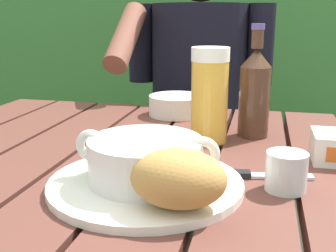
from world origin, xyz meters
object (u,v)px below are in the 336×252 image
(table_knife, at_px, (249,175))
(person_eating, at_px, (196,95))
(soup_bowl, at_px, (145,159))
(beer_glass, at_px, (210,95))
(beer_bottle, at_px, (255,91))
(chair_near_diner, at_px, (204,146))
(bread_roll, at_px, (178,178))
(diner_bowl, at_px, (176,105))
(serving_plate, at_px, (146,183))
(water_glass_small, at_px, (286,171))

(table_knife, bearing_deg, person_eating, 105.42)
(soup_bowl, relative_size, beer_glass, 1.15)
(person_eating, xyz_separation_m, beer_bottle, (0.20, -0.49, 0.11))
(chair_near_diner, xyz_separation_m, bread_roll, (0.12, -1.09, 0.30))
(beer_bottle, height_order, diner_bowl, beer_bottle)
(serving_plate, bearing_deg, chair_near_diner, 92.90)
(chair_near_diner, relative_size, person_eating, 0.83)
(chair_near_diner, height_order, beer_bottle, chair_near_diner)
(person_eating, bearing_deg, beer_bottle, -67.83)
(serving_plate, distance_m, diner_bowl, 0.47)
(serving_plate, bearing_deg, beer_glass, 76.92)
(beer_bottle, bearing_deg, chair_near_diner, 105.87)
(chair_near_diner, relative_size, diner_bowl, 7.17)
(bread_roll, height_order, water_glass_small, bread_roll)
(serving_plate, bearing_deg, soup_bowl, -104.04)
(water_glass_small, bearing_deg, chair_near_diner, 104.61)
(serving_plate, distance_m, table_knife, 0.17)
(beer_glass, relative_size, diner_bowl, 1.35)
(soup_bowl, bearing_deg, table_knife, 26.70)
(person_eating, distance_m, table_knife, 0.76)
(chair_near_diner, distance_m, bread_roll, 1.14)
(person_eating, bearing_deg, beer_glass, -78.32)
(bread_roll, bearing_deg, soup_bowl, 130.60)
(beer_glass, relative_size, table_knife, 1.14)
(beer_glass, xyz_separation_m, diner_bowl, (-0.11, 0.21, -0.07))
(serving_plate, height_order, beer_bottle, beer_bottle)
(beer_glass, distance_m, water_glass_small, 0.27)
(chair_near_diner, bearing_deg, water_glass_small, -75.39)
(serving_plate, xyz_separation_m, beer_glass, (0.06, 0.26, 0.09))
(soup_bowl, xyz_separation_m, table_knife, (0.15, 0.07, -0.04))
(table_knife, bearing_deg, chair_near_diner, 102.02)
(serving_plate, distance_m, water_glass_small, 0.21)
(beer_bottle, relative_size, diner_bowl, 1.66)
(bread_roll, bearing_deg, beer_glass, 90.89)
(beer_glass, bearing_deg, diner_bowl, 117.64)
(soup_bowl, height_order, beer_glass, beer_glass)
(bread_roll, bearing_deg, table_knife, 61.02)
(chair_near_diner, bearing_deg, beer_glass, -81.62)
(chair_near_diner, height_order, table_knife, chair_near_diner)
(chair_near_diner, relative_size, table_knife, 6.05)
(person_eating, height_order, table_knife, person_eating)
(soup_bowl, distance_m, bread_roll, 0.10)
(person_eating, height_order, serving_plate, person_eating)
(soup_bowl, relative_size, bread_roll, 1.74)
(water_glass_small, bearing_deg, table_knife, 145.33)
(bread_roll, xyz_separation_m, beer_glass, (-0.01, 0.33, 0.05))
(bread_roll, xyz_separation_m, beer_bottle, (0.08, 0.39, 0.05))
(chair_near_diner, xyz_separation_m, beer_bottle, (0.20, -0.70, 0.35))
(person_eating, height_order, soup_bowl, person_eating)
(water_glass_small, height_order, diner_bowl, water_glass_small)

